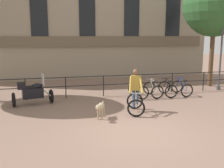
{
  "coord_description": "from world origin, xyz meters",
  "views": [
    {
      "loc": [
        -2.53,
        -7.48,
        3.05
      ],
      "look_at": [
        -0.11,
        2.86,
        1.05
      ],
      "focal_mm": 42.0,
      "sensor_mm": 36.0,
      "label": 1
    }
  ],
  "objects_px": {
    "cyclist_with_bike": "(135,93)",
    "parked_bicycle_mid_left": "(153,89)",
    "street_lamp": "(221,51)",
    "parked_bicycle_near_lamp": "(138,90)",
    "parked_bicycle_far_end": "(182,88)",
    "parked_bicycle_mid_right": "(168,89)",
    "dog": "(100,107)",
    "parked_motorcycle": "(32,92)"
  },
  "relations": [
    {
      "from": "cyclist_with_bike",
      "to": "dog",
      "type": "height_order",
      "value": "cyclist_with_bike"
    },
    {
      "from": "parked_motorcycle",
      "to": "parked_bicycle_mid_left",
      "type": "relative_size",
      "value": 1.63
    },
    {
      "from": "parked_bicycle_near_lamp",
      "to": "parked_bicycle_far_end",
      "type": "height_order",
      "value": "same"
    },
    {
      "from": "parked_bicycle_near_lamp",
      "to": "parked_bicycle_mid_right",
      "type": "height_order",
      "value": "same"
    },
    {
      "from": "parked_bicycle_mid_right",
      "to": "street_lamp",
      "type": "xyz_separation_m",
      "value": [
        3.43,
        0.7,
        1.81
      ]
    },
    {
      "from": "parked_bicycle_mid_left",
      "to": "street_lamp",
      "type": "height_order",
      "value": "street_lamp"
    },
    {
      "from": "parked_bicycle_near_lamp",
      "to": "parked_bicycle_far_end",
      "type": "distance_m",
      "value": 2.36
    },
    {
      "from": "parked_bicycle_mid_left",
      "to": "cyclist_with_bike",
      "type": "bearing_deg",
      "value": 52.91
    },
    {
      "from": "parked_bicycle_near_lamp",
      "to": "parked_bicycle_far_end",
      "type": "relative_size",
      "value": 1.04
    },
    {
      "from": "parked_motorcycle",
      "to": "parked_bicycle_near_lamp",
      "type": "bearing_deg",
      "value": -99.01
    },
    {
      "from": "dog",
      "to": "parked_bicycle_near_lamp",
      "type": "xyz_separation_m",
      "value": [
        2.46,
        2.92,
        -0.08
      ]
    },
    {
      "from": "parked_bicycle_near_lamp",
      "to": "street_lamp",
      "type": "height_order",
      "value": "street_lamp"
    },
    {
      "from": "parked_bicycle_near_lamp",
      "to": "parked_bicycle_mid_right",
      "type": "bearing_deg",
      "value": 175.49
    },
    {
      "from": "parked_bicycle_mid_left",
      "to": "parked_bicycle_far_end",
      "type": "xyz_separation_m",
      "value": [
        1.57,
        -0.0,
        0.0
      ]
    },
    {
      "from": "dog",
      "to": "parked_bicycle_mid_left",
      "type": "distance_m",
      "value": 4.37
    },
    {
      "from": "parked_motorcycle",
      "to": "parked_bicycle_far_end",
      "type": "height_order",
      "value": "parked_motorcycle"
    },
    {
      "from": "dog",
      "to": "parked_bicycle_mid_left",
      "type": "xyz_separation_m",
      "value": [
        3.24,
        2.92,
        -0.08
      ]
    },
    {
      "from": "cyclist_with_bike",
      "to": "street_lamp",
      "type": "height_order",
      "value": "street_lamp"
    },
    {
      "from": "cyclist_with_bike",
      "to": "dog",
      "type": "bearing_deg",
      "value": -143.64
    },
    {
      "from": "parked_motorcycle",
      "to": "parked_bicycle_mid_left",
      "type": "distance_m",
      "value": 5.8
    },
    {
      "from": "parked_bicycle_far_end",
      "to": "street_lamp",
      "type": "bearing_deg",
      "value": -165.32
    },
    {
      "from": "parked_motorcycle",
      "to": "parked_bicycle_far_end",
      "type": "xyz_separation_m",
      "value": [
        7.36,
        0.29,
        -0.2
      ]
    },
    {
      "from": "parked_bicycle_mid_right",
      "to": "cyclist_with_bike",
      "type": "bearing_deg",
      "value": 49.1
    },
    {
      "from": "cyclist_with_bike",
      "to": "parked_bicycle_far_end",
      "type": "xyz_separation_m",
      "value": [
        3.29,
        2.34,
        -0.41
      ]
    },
    {
      "from": "parked_bicycle_mid_right",
      "to": "parked_bicycle_far_end",
      "type": "height_order",
      "value": "same"
    },
    {
      "from": "dog",
      "to": "parked_bicycle_near_lamp",
      "type": "height_order",
      "value": "parked_bicycle_near_lamp"
    },
    {
      "from": "cyclist_with_bike",
      "to": "street_lamp",
      "type": "distance_m",
      "value": 6.81
    },
    {
      "from": "cyclist_with_bike",
      "to": "dog",
      "type": "relative_size",
      "value": 1.84
    },
    {
      "from": "parked_bicycle_mid_left",
      "to": "parked_bicycle_mid_right",
      "type": "relative_size",
      "value": 0.95
    },
    {
      "from": "parked_motorcycle",
      "to": "parked_bicycle_far_end",
      "type": "distance_m",
      "value": 7.37
    },
    {
      "from": "dog",
      "to": "parked_bicycle_mid_right",
      "type": "distance_m",
      "value": 4.98
    },
    {
      "from": "dog",
      "to": "parked_bicycle_mid_right",
      "type": "xyz_separation_m",
      "value": [
        4.03,
        2.92,
        -0.08
      ]
    },
    {
      "from": "parked_motorcycle",
      "to": "cyclist_with_bike",
      "type": "bearing_deg",
      "value": -129.0
    },
    {
      "from": "parked_bicycle_mid_right",
      "to": "parked_bicycle_far_end",
      "type": "xyz_separation_m",
      "value": [
        0.79,
        -0.0,
        0.0
      ]
    },
    {
      "from": "cyclist_with_bike",
      "to": "parked_bicycle_mid_left",
      "type": "bearing_deg",
      "value": 69.2
    },
    {
      "from": "dog",
      "to": "parked_motorcycle",
      "type": "xyz_separation_m",
      "value": [
        -2.55,
        2.63,
        0.12
      ]
    },
    {
      "from": "parked_motorcycle",
      "to": "parked_bicycle_near_lamp",
      "type": "relative_size",
      "value": 1.57
    },
    {
      "from": "street_lamp",
      "to": "parked_bicycle_mid_right",
      "type": "bearing_deg",
      "value": -168.4
    },
    {
      "from": "parked_bicycle_mid_left",
      "to": "parked_motorcycle",
      "type": "bearing_deg",
      "value": 2.06
    },
    {
      "from": "cyclist_with_bike",
      "to": "parked_bicycle_near_lamp",
      "type": "relative_size",
      "value": 1.47
    },
    {
      "from": "parked_motorcycle",
      "to": "parked_bicycle_far_end",
      "type": "bearing_deg",
      "value": -100.08
    },
    {
      "from": "cyclist_with_bike",
      "to": "parked_bicycle_mid_left",
      "type": "distance_m",
      "value": 2.93
    }
  ]
}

